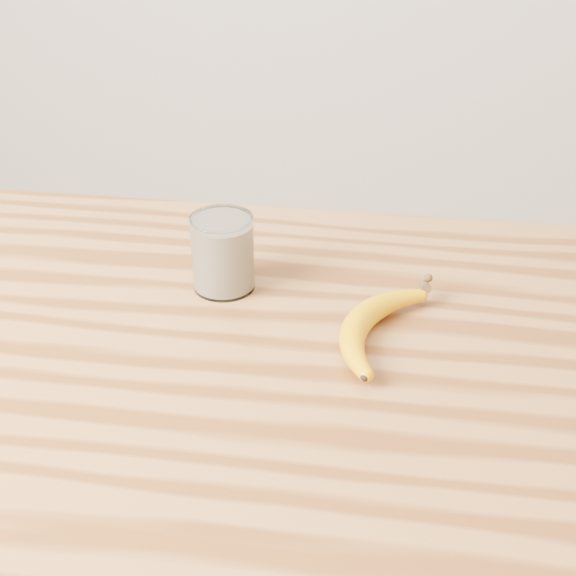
# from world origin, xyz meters

# --- Properties ---
(table) EXTENTS (1.20, 0.80, 0.90)m
(table) POSITION_xyz_m (0.00, 0.00, 0.77)
(table) COLOR #966332
(table) RESTS_ON ground
(smoothie_glass) EXTENTS (0.08, 0.08, 0.10)m
(smoothie_glass) POSITION_xyz_m (-0.11, 0.16, 0.95)
(smoothie_glass) COLOR white
(smoothie_glass) RESTS_ON table
(banana) EXTENTS (0.18, 0.28, 0.03)m
(banana) POSITION_xyz_m (0.07, 0.08, 0.92)
(banana) COLOR #D89500
(banana) RESTS_ON table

